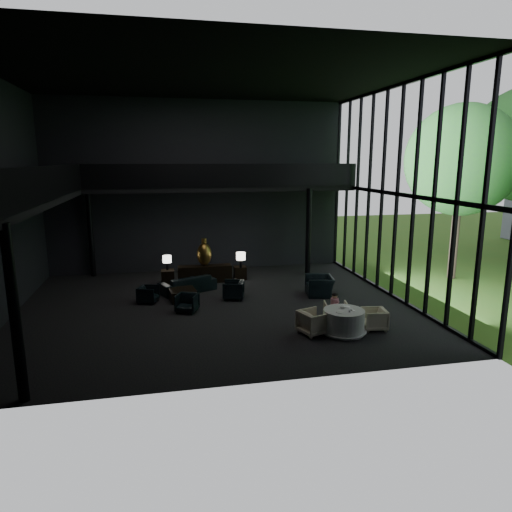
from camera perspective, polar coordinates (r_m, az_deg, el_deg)
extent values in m
cube|color=black|center=(16.83, -5.01, -6.35)|extent=(14.00, 12.00, 0.02)
cube|color=black|center=(16.21, -5.56, 21.59)|extent=(14.00, 12.00, 0.02)
cube|color=black|center=(21.99, -7.10, 8.55)|extent=(14.00, 0.04, 8.00)
cube|color=black|center=(10.12, -1.31, 4.72)|extent=(14.00, 0.04, 8.00)
cube|color=black|center=(16.46, -26.62, 6.26)|extent=(2.00, 12.00, 0.25)
cube|color=black|center=(21.10, -4.13, 8.47)|extent=(12.00, 2.00, 0.25)
cube|color=black|center=(16.20, -23.37, 8.61)|extent=(0.06, 12.00, 1.00)
cube|color=black|center=(20.09, -3.77, 10.01)|extent=(12.00, 0.06, 1.00)
cylinder|color=black|center=(11.15, -27.92, -6.57)|extent=(0.24, 0.24, 4.00)
cylinder|color=black|center=(22.05, -19.97, 2.70)|extent=(0.24, 0.24, 4.00)
cylinder|color=black|center=(21.20, 6.56, 3.00)|extent=(0.24, 0.24, 4.00)
cylinder|color=#382D23|center=(22.18, 23.70, 3.64)|extent=(0.36, 0.36, 4.90)
sphere|color=#2B5E21|center=(22.00, 24.32, 10.86)|extent=(4.80, 4.80, 4.80)
cube|color=black|center=(20.11, -6.41, -2.23)|extent=(2.33, 0.53, 0.74)
ellipsoid|color=#AF8A23|center=(19.96, -6.48, 0.22)|extent=(0.64, 0.64, 0.99)
cylinder|color=#AF8A23|center=(19.85, -6.52, 1.91)|extent=(0.22, 0.22, 0.20)
cube|color=black|center=(20.11, -10.97, -2.58)|extent=(0.55, 0.55, 0.60)
cylinder|color=black|center=(20.05, -11.03, -1.26)|extent=(0.11, 0.11, 0.33)
cylinder|color=white|center=(19.99, -11.06, -0.38)|extent=(0.37, 0.37, 0.30)
cube|color=black|center=(20.52, -2.01, -2.10)|extent=(0.53, 0.53, 0.58)
cylinder|color=black|center=(20.18, -1.90, -0.96)|extent=(0.12, 0.12, 0.36)
cylinder|color=white|center=(20.11, -1.91, -0.01)|extent=(0.41, 0.41, 0.33)
imported|color=black|center=(18.73, -8.54, -3.01)|extent=(2.54, 1.65, 0.96)
imported|color=black|center=(17.64, -13.33, -4.69)|extent=(0.74, 0.76, 0.63)
imported|color=black|center=(17.60, -2.84, -4.13)|extent=(0.90, 0.94, 0.80)
imported|color=black|center=(16.32, -8.62, -5.78)|extent=(0.85, 0.82, 0.68)
imported|color=black|center=(18.22, 7.96, -3.18)|extent=(1.01, 1.38, 1.10)
cube|color=black|center=(17.71, -9.17, -4.80)|extent=(1.09, 1.09, 0.43)
cylinder|color=white|center=(14.47, 10.89, -8.05)|extent=(1.26, 1.26, 0.75)
cone|color=white|center=(14.59, 10.84, -9.25)|extent=(1.43, 1.43, 0.10)
imported|color=beige|center=(15.31, 9.98, -6.87)|extent=(0.86, 0.82, 0.76)
imported|color=beige|center=(15.01, 14.56, -7.59)|extent=(0.74, 0.77, 0.70)
imported|color=beige|center=(14.26, 7.22, -7.98)|extent=(1.02, 1.06, 0.87)
cylinder|color=#DDA5AE|center=(15.26, 9.79, -5.91)|extent=(0.26, 0.26, 0.38)
sphere|color=#D8A884|center=(15.18, 9.82, -4.90)|extent=(0.19, 0.19, 0.19)
ellipsoid|color=black|center=(15.17, 9.83, -4.79)|extent=(0.20, 0.20, 0.13)
cylinder|color=white|center=(14.10, 10.38, -6.93)|extent=(0.24, 0.24, 0.01)
cylinder|color=white|center=(14.65, 11.40, -6.24)|extent=(0.27, 0.27, 0.02)
cylinder|color=white|center=(14.34, 12.05, -6.68)|extent=(0.18, 0.18, 0.01)
cylinder|color=white|center=(14.30, 11.80, -6.57)|extent=(0.10, 0.10, 0.06)
ellipsoid|color=white|center=(14.47, 10.79, -6.31)|extent=(0.16, 0.16, 0.08)
cylinder|color=#99999E|center=(14.17, 11.61, -6.77)|extent=(0.07, 0.07, 0.07)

